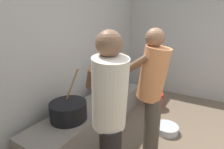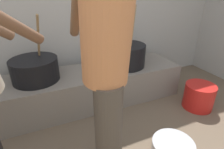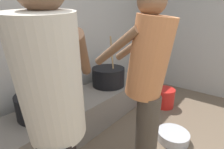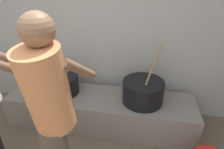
{
  "view_description": "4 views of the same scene",
  "coord_description": "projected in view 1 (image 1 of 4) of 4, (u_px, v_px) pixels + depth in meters",
  "views": [
    {
      "loc": [
        -1.76,
        0.2,
        1.66
      ],
      "look_at": [
        0.24,
        1.39,
        0.97
      ],
      "focal_mm": 27.41,
      "sensor_mm": 36.0,
      "label": 1
    },
    {
      "loc": [
        -0.24,
        -0.2,
        1.33
      ],
      "look_at": [
        0.21,
        0.85,
        0.78
      ],
      "focal_mm": 29.14,
      "sensor_mm": 36.0,
      "label": 2
    },
    {
      "loc": [
        -1.02,
        0.2,
        1.38
      ],
      "look_at": [
        -0.14,
        0.91,
        1.0
      ],
      "focal_mm": 26.25,
      "sensor_mm": 36.0,
      "label": 3
    },
    {
      "loc": [
        0.76,
        -0.21,
        1.78
      ],
      "look_at": [
        0.47,
        1.36,
        0.95
      ],
      "focal_mm": 30.1,
      "sensor_mm": 36.0,
      "label": 4
    }
  ],
  "objects": [
    {
      "name": "hearth_ledge",
      "position": [
        94.0,
        115.0,
        2.81
      ],
      "size": [
        2.39,
        0.6,
        0.42
      ],
      "primitive_type": "cube",
      "color": "slate",
      "rests_on": "ground_plane"
    },
    {
      "name": "cook_in_cream_shirt",
      "position": [
        110.0,
        112.0,
        1.48
      ],
      "size": [
        0.71,
        0.69,
        1.62
      ],
      "color": "black",
      "rests_on": "ground_plane"
    },
    {
      "name": "cooking_pot_secondary",
      "position": [
        111.0,
        86.0,
        3.16
      ],
      "size": [
        0.49,
        0.49,
        0.73
      ],
      "color": "black",
      "rests_on": "hearth_ledge"
    },
    {
      "name": "cook_in_orange_shirt",
      "position": [
        152.0,
        87.0,
        2.05
      ],
      "size": [
        0.39,
        0.7,
        1.62
      ],
      "color": "#4C4238",
      "rests_on": "ground_plane"
    },
    {
      "name": "block_enclosure_rear",
      "position": [
        55.0,
        53.0,
        2.57
      ],
      "size": [
        5.29,
        0.2,
        2.46
      ],
      "primitive_type": "cube",
      "color": "#ADA8A0",
      "rests_on": "ground_plane"
    },
    {
      "name": "metal_mixing_bowl",
      "position": [
        166.0,
        129.0,
        2.72
      ],
      "size": [
        0.37,
        0.37,
        0.11
      ],
      "primitive_type": "cylinder",
      "color": "#B7B7BC",
      "rests_on": "ground_plane"
    },
    {
      "name": "bucket_red_plastic",
      "position": [
        154.0,
        100.0,
        3.52
      ],
      "size": [
        0.35,
        0.35,
        0.3
      ],
      "primitive_type": "cylinder",
      "color": "red",
      "rests_on": "ground_plane"
    },
    {
      "name": "cooking_pot_main",
      "position": [
        69.0,
        111.0,
        2.28
      ],
      "size": [
        0.49,
        0.49,
        0.7
      ],
      "color": "black",
      "rests_on": "hearth_ledge"
    }
  ]
}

